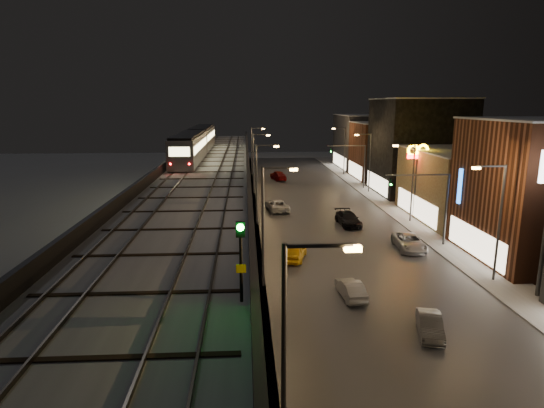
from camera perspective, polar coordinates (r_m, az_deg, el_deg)
name	(u,v)px	position (r m, az deg, el deg)	size (l,w,h in m)	color
ground	(289,395)	(23.06, 2.16, -22.83)	(220.00, 220.00, 0.00)	silver
road_surface	(323,215)	(56.15, 6.37, -1.33)	(17.00, 120.00, 0.06)	#46474D
sidewalk_right	(402,213)	(58.65, 16.05, -1.11)	(4.00, 120.00, 0.14)	#9FA1A8
under_viaduct_pavement	(212,216)	(55.51, -7.51, -1.52)	(11.00, 120.00, 0.06)	#9FA1A8
elevated_viaduct	(209,174)	(51.33, -7.93, 3.69)	(9.00, 100.00, 6.30)	black
viaduct_trackbed	(209,168)	(51.34, -7.95, 4.56)	(8.40, 100.00, 0.32)	#B2B7C1
viaduct_parapet_streetside	(248,163)	(51.15, -3.07, 5.15)	(0.30, 100.00, 1.10)	black
viaduct_parapet_far	(169,164)	(51.84, -12.77, 4.96)	(0.30, 100.00, 1.10)	black
building_c	(468,185)	(57.71, 23.36, 2.20)	(12.20, 15.20, 8.16)	brown
building_d	(418,147)	(71.86, 17.90, 6.86)	(12.20, 13.20, 14.16)	black
building_e	(389,151)	(85.19, 14.44, 6.49)	(12.20, 12.20, 10.16)	brown
building_f	(368,142)	(98.52, 11.99, 7.66)	(12.20, 16.20, 11.16)	#2C2D30
streetlight_left_0	(292,350)	(16.00, 2.52, -17.89)	(2.57, 0.28, 9.00)	#38383A
streetlight_left_1	(267,219)	(32.78, -0.68, -1.83)	(2.57, 0.28, 9.00)	#38383A
streetlight_right_1	(497,215)	(37.68, 26.37, -1.26)	(2.56, 0.28, 9.00)	#38383A
streetlight_left_2	(259,179)	(50.41, -1.65, 3.21)	(2.57, 0.28, 9.00)	#38383A
streetlight_right_2	(411,177)	(53.72, 16.99, 3.24)	(2.56, 0.28, 9.00)	#38383A
streetlight_left_3	(255,159)	(68.23, -2.12, 5.62)	(2.57, 0.28, 9.00)	#38383A
streetlight_right_3	(368,159)	(70.72, 11.99, 5.60)	(2.56, 0.28, 9.00)	#38383A
streetlight_left_4	(253,148)	(86.13, -2.39, 7.04)	(2.57, 0.28, 9.00)	#38383A
streetlight_right_4	(343,147)	(88.11, 8.92, 7.02)	(2.56, 0.28, 9.00)	#38383A
traffic_light_rig_a	(435,200)	(45.30, 19.76, 0.47)	(6.10, 0.34, 7.00)	#38383A
traffic_light_rig_b	(357,161)	(73.46, 10.67, 5.33)	(6.10, 0.34, 7.00)	#38383A
subway_train	(197,142)	(63.30, -9.43, 7.71)	(2.81, 33.76, 3.35)	gray
rail_signal	(241,246)	(15.31, -3.95, -5.25)	(0.33, 0.42, 2.89)	black
car_taxi	(295,252)	(39.73, 2.88, -6.09)	(1.66, 4.13, 1.41)	yellow
car_near_white	(351,290)	(32.75, 9.84, -10.55)	(1.34, 3.83, 1.26)	#989898
car_mid_silver	(277,206)	(57.47, 0.63, -0.22)	(2.40, 5.22, 1.45)	silver
car_mid_dark	(279,177)	(80.89, 0.86, 3.44)	(1.89, 4.65, 1.35)	#6B0506
car_far_white	(278,175)	(82.79, 0.72, 3.68)	(1.69, 4.21, 1.43)	maroon
car_onc_silver	(430,326)	(29.01, 19.21, -14.28)	(1.29, 3.70, 1.22)	slate
car_onc_dark	(409,243)	(44.24, 16.85, -4.68)	(2.34, 5.08, 1.41)	silver
car_onc_white	(348,219)	(51.36, 9.53, -1.91)	(2.08, 5.11, 1.48)	black
sign_mcdonalds	(417,160)	(55.43, 17.78, 5.31)	(2.62, 0.45, 8.83)	#38383A
sign_carwash	(465,193)	(45.91, 23.09, 1.30)	(1.45, 0.35, 7.51)	#38383A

